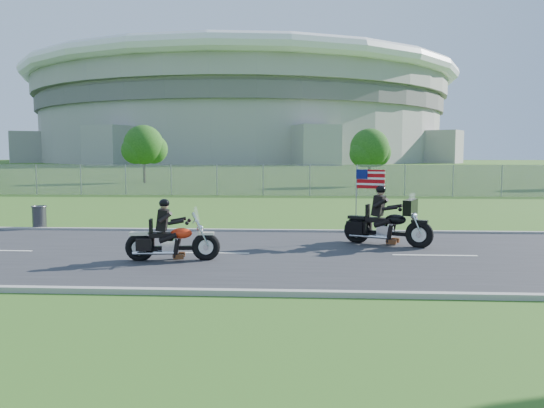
{
  "coord_description": "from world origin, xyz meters",
  "views": [
    {
      "loc": [
        0.51,
        -13.93,
        2.71
      ],
      "look_at": [
        -0.29,
        0.0,
        1.37
      ],
      "focal_mm": 35.0,
      "sensor_mm": 36.0,
      "label": 1
    }
  ],
  "objects": [
    {
      "name": "curb_north",
      "position": [
        0.0,
        4.05,
        0.05
      ],
      "size": [
        120.0,
        0.18,
        0.12
      ],
      "primitive_type": "cube",
      "color": "#9E9B93",
      "rests_on": "ground"
    },
    {
      "name": "trash_can",
      "position": [
        -8.84,
        4.3,
        0.41
      ],
      "size": [
        0.62,
        0.62,
        0.82
      ],
      "primitive_type": "cylinder",
      "rotation": [
        0.0,
        0.0,
        -0.38
      ],
      "color": "#38373C",
      "rests_on": "ground"
    },
    {
      "name": "motorcycle_follow",
      "position": [
        2.99,
        1.57,
        0.61
      ],
      "size": [
        2.5,
        1.42,
        2.22
      ],
      "rotation": [
        0.0,
        0.0,
        -0.42
      ],
      "color": "black",
      "rests_on": "ground"
    },
    {
      "name": "road",
      "position": [
        0.0,
        0.0,
        0.02
      ],
      "size": [
        120.0,
        8.0,
        0.04
      ],
      "primitive_type": "cube",
      "color": "#28282B",
      "rests_on": "ground"
    },
    {
      "name": "motorcycle_lead",
      "position": [
        -2.76,
        -1.0,
        0.51
      ],
      "size": [
        2.37,
        0.73,
        1.6
      ],
      "rotation": [
        0.0,
        0.0,
        0.11
      ],
      "color": "black",
      "rests_on": "ground"
    },
    {
      "name": "curb_south",
      "position": [
        0.0,
        -4.05,
        0.05
      ],
      "size": [
        120.0,
        0.18,
        0.12
      ],
      "primitive_type": "cube",
      "color": "#9E9B93",
      "rests_on": "ground"
    },
    {
      "name": "tree_fence_mid",
      "position": [
        -13.95,
        34.04,
        3.3
      ],
      "size": [
        3.96,
        3.69,
        5.3
      ],
      "color": "#382316",
      "rests_on": "ground"
    },
    {
      "name": "tree_fence_near",
      "position": [
        6.04,
        30.04,
        2.97
      ],
      "size": [
        3.52,
        3.28,
        4.75
      ],
      "color": "#382316",
      "rests_on": "ground"
    },
    {
      "name": "stadium",
      "position": [
        -20.0,
        170.0,
        15.58
      ],
      "size": [
        140.4,
        140.4,
        29.2
      ],
      "color": "#A3A099",
      "rests_on": "ground"
    },
    {
      "name": "ground",
      "position": [
        0.0,
        0.0,
        0.0
      ],
      "size": [
        420.0,
        420.0,
        0.0
      ],
      "primitive_type": "plane",
      "color": "#3A5C1C",
      "rests_on": "ground"
    },
    {
      "name": "fence",
      "position": [
        -5.0,
        20.0,
        1.0
      ],
      "size": [
        60.0,
        0.03,
        2.0
      ],
      "primitive_type": "cube",
      "color": "gray",
      "rests_on": "ground"
    }
  ]
}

